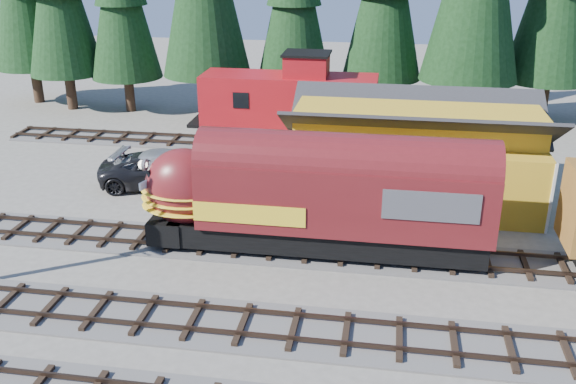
# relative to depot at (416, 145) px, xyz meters

# --- Properties ---
(ground) EXTENTS (120.00, 120.00, 0.00)m
(ground) POSITION_rel_depot_xyz_m (0.00, -10.50, -2.96)
(ground) COLOR #6B665B
(ground) RESTS_ON ground
(track_spur) EXTENTS (32.00, 3.20, 0.33)m
(track_spur) POSITION_rel_depot_xyz_m (-10.00, 7.50, -2.90)
(track_spur) COLOR #4C4947
(track_spur) RESTS_ON ground
(depot) EXTENTS (12.80, 7.00, 5.30)m
(depot) POSITION_rel_depot_xyz_m (0.00, 0.00, 0.00)
(depot) COLOR #C4891B
(depot) RESTS_ON ground
(locomotive) EXTENTS (14.86, 2.95, 4.04)m
(locomotive) POSITION_rel_depot_xyz_m (-4.58, -6.50, -0.58)
(locomotive) COLOR black
(locomotive) RESTS_ON ground
(caboose) EXTENTS (10.78, 3.13, 5.61)m
(caboose) POSITION_rel_depot_xyz_m (-7.50, 7.50, -0.21)
(caboose) COLOR black
(caboose) RESTS_ON ground
(pickup_truck_a) EXTENTS (6.94, 4.40, 1.79)m
(pickup_truck_a) POSITION_rel_depot_xyz_m (-13.38, -0.04, -2.07)
(pickup_truck_a) COLOR black
(pickup_truck_a) RESTS_ON ground
(pickup_truck_b) EXTENTS (6.58, 2.76, 1.90)m
(pickup_truck_b) POSITION_rel_depot_xyz_m (-12.57, -0.01, -2.01)
(pickup_truck_b) COLOR #A1A3A8
(pickup_truck_b) RESTS_ON ground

